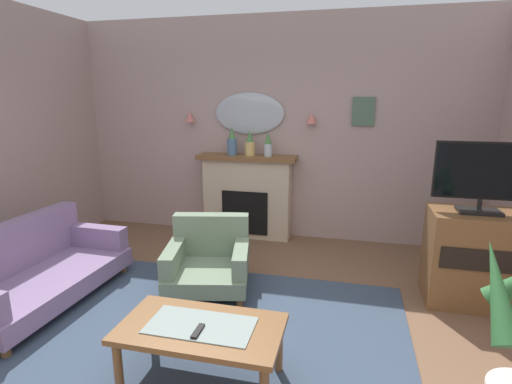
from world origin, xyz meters
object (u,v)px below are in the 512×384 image
object	(u,v)px
mantel_vase_right	(250,145)
tv_flatscreen	(484,176)
armchair_beside_couch	(209,259)
wall_mirror	(249,114)
mantel_vase_left	(232,143)
tv_remote	(198,332)
tv_cabinet	(472,258)
mantel_vase_centre	(268,144)
wall_sconce_right	(311,118)
fireplace	(247,197)
wall_sconce_left	(190,117)
framed_picture	(363,111)
floral_couch	(33,270)
coffee_table	(201,333)

from	to	relation	value
mantel_vase_right	tv_flatscreen	bearing A→B (deg)	-27.19
armchair_beside_couch	wall_mirror	bearing A→B (deg)	90.30
mantel_vase_left	tv_flatscreen	xyz separation A→B (m)	(2.74, -1.28, -0.08)
wall_mirror	mantel_vase_left	bearing A→B (deg)	-139.64
armchair_beside_couch	tv_remote	bearing A→B (deg)	-72.32
tv_cabinet	tv_remote	bearing A→B (deg)	-139.79
mantel_vase_centre	tv_cabinet	xyz separation A→B (m)	(2.24, -1.26, -0.87)
tv_cabinet	wall_sconce_right	bearing A→B (deg)	140.81
fireplace	mantel_vase_right	size ratio (longest dim) A/B	3.95
wall_mirror	wall_sconce_left	bearing A→B (deg)	-176.63
mantel_vase_centre	tv_remote	world-z (taller)	mantel_vase_centre
wall_sconce_left	framed_picture	bearing A→B (deg)	1.46
fireplace	mantel_vase_centre	bearing A→B (deg)	-5.39
floral_couch	coffee_table	bearing A→B (deg)	-19.15
tv_flatscreen	fireplace	bearing A→B (deg)	152.76
coffee_table	tv_remote	xyz separation A→B (m)	(0.01, -0.09, 0.07)
mantel_vase_left	framed_picture	world-z (taller)	framed_picture
wall_mirror	wall_sconce_right	world-z (taller)	wall_mirror
floral_couch	wall_sconce_left	bearing A→B (deg)	74.00
mantel_vase_centre	tv_flatscreen	distance (m)	2.58
framed_picture	tv_cabinet	distance (m)	2.20
tv_remote	tv_flatscreen	xyz separation A→B (m)	(2.07, 1.73, 0.79)
mantel_vase_right	wall_mirror	size ratio (longest dim) A/B	0.36
wall_mirror	tv_remote	xyz separation A→B (m)	(0.47, -3.18, -1.26)
wall_sconce_right	floral_couch	distance (m)	3.60
mantel_vase_left	wall_mirror	xyz separation A→B (m)	(0.20, 0.17, 0.38)
wall_sconce_left	tv_cabinet	xyz separation A→B (m)	(3.39, -1.38, -1.21)
mantel_vase_centre	framed_picture	xyz separation A→B (m)	(1.20, 0.18, 0.43)
fireplace	tv_remote	size ratio (longest dim) A/B	8.50
tv_flatscreen	wall_mirror	bearing A→B (deg)	150.30
wall_mirror	coffee_table	size ratio (longest dim) A/B	0.87
mantel_vase_left	mantel_vase_right	size ratio (longest dim) A/B	1.10
wall_mirror	tv_cabinet	bearing A→B (deg)	-29.35
wall_sconce_right	wall_mirror	bearing A→B (deg)	176.63
coffee_table	floral_couch	size ratio (longest dim) A/B	0.63
mantel_vase_centre	coffee_table	distance (m)	3.07
mantel_vase_centre	framed_picture	size ratio (longest dim) A/B	0.90
framed_picture	tv_cabinet	size ratio (longest dim) A/B	0.40
wall_mirror	tv_cabinet	distance (m)	3.18
wall_mirror	coffee_table	bearing A→B (deg)	-81.54
wall_sconce_left	wall_mirror	bearing A→B (deg)	3.37
mantel_vase_right	mantel_vase_centre	distance (m)	0.25
floral_couch	fireplace	bearing A→B (deg)	56.01
tv_remote	fireplace	bearing A→B (deg)	98.87
wall_sconce_left	floral_couch	xyz separation A→B (m)	(-0.67, -2.35, -1.34)
fireplace	tv_cabinet	bearing A→B (deg)	-26.86
wall_sconce_left	mantel_vase_centre	bearing A→B (deg)	-5.96
mantel_vase_right	mantel_vase_centre	bearing A→B (deg)	0.00
mantel_vase_right	coffee_table	xyz separation A→B (m)	(0.41, -2.92, -0.92)
mantel_vase_right	framed_picture	distance (m)	1.53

